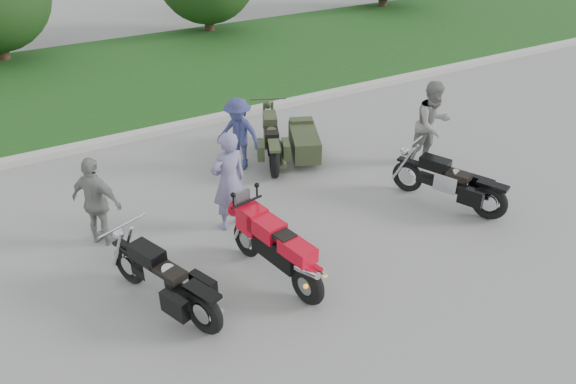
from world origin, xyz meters
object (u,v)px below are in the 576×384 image
person_stripe (229,181)px  cruiser_sidecar (291,142)px  person_back (97,202)px  sportbike_red (277,247)px  cruiser_right (452,185)px  person_grey (432,125)px  cruiser_left (168,283)px  person_denim (238,134)px

person_stripe → cruiser_sidecar: bearing=-148.2°
cruiser_sidecar → person_back: bearing=-142.3°
sportbike_red → cruiser_sidecar: 4.02m
person_back → cruiser_right: bearing=-148.1°
person_stripe → person_grey: bearing=174.9°
cruiser_left → cruiser_sidecar: size_ratio=1.01×
sportbike_red → person_stripe: 1.71m
cruiser_right → person_grey: 1.72m
person_stripe → sportbike_red: bearing=84.6°
sportbike_red → cruiser_sidecar: sportbike_red is taller
cruiser_left → cruiser_sidecar: 4.99m
cruiser_right → person_grey: bearing=39.6°
sportbike_red → person_denim: bearing=62.9°
person_stripe → cruiser_right: bearing=154.1°
cruiser_right → person_back: bearing=137.9°
cruiser_left → cruiser_right: 5.50m
person_denim → person_back: size_ratio=0.97×
person_stripe → person_back: 2.18m
sportbike_red → person_back: person_back is taller
person_grey → person_denim: size_ratio=1.19×
person_stripe → person_grey: (4.61, 0.07, 0.01)m
person_denim → cruiser_left: bearing=-72.6°
cruiser_left → person_stripe: bearing=21.3°
person_back → person_stripe: bearing=-146.0°
cruiser_left → cruiser_sidecar: bearing=18.8°
cruiser_sidecar → person_denim: 1.19m
person_back → person_grey: bearing=-134.0°
person_denim → person_back: person_back is taller
person_stripe → person_denim: person_stripe is taller
person_denim → cruiser_sidecar: bearing=45.4°
sportbike_red → cruiser_sidecar: size_ratio=0.96×
cruiser_right → person_back: size_ratio=1.34×
cruiser_right → person_denim: bearing=106.9°
person_stripe → person_grey: 4.61m
cruiser_right → cruiser_sidecar: cruiser_sidecar is taller
person_denim → person_back: 3.41m
cruiser_right → cruiser_left: bearing=157.7°
sportbike_red → person_grey: person_grey is taller
person_denim → cruiser_right: bearing=6.1°
person_stripe → person_grey: person_grey is taller
cruiser_right → cruiser_sidecar: (-1.67, 3.09, -0.03)m
cruiser_left → cruiser_right: size_ratio=1.04×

